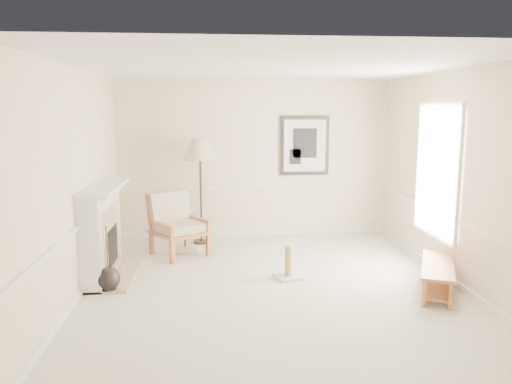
# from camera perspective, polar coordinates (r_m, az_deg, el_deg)

# --- Properties ---
(ground) EXTENTS (5.50, 5.50, 0.00)m
(ground) POSITION_cam_1_polar(r_m,az_deg,el_deg) (6.92, 1.67, -10.60)
(ground) COLOR silver
(ground) RESTS_ON ground
(room) EXTENTS (5.04, 5.54, 2.92)m
(room) POSITION_cam_1_polar(r_m,az_deg,el_deg) (6.61, 2.86, 5.05)
(room) COLOR beige
(room) RESTS_ON ground
(fireplace) EXTENTS (0.64, 1.64, 1.31)m
(fireplace) POSITION_cam_1_polar(r_m,az_deg,el_deg) (7.43, -17.18, -4.45)
(fireplace) COLOR white
(fireplace) RESTS_ON ground
(floor_vase) EXTENTS (0.31, 0.31, 0.90)m
(floor_vase) POSITION_cam_1_polar(r_m,az_deg,el_deg) (6.92, -16.52, -9.55)
(floor_vase) COLOR black
(floor_vase) RESTS_ON ground
(armchair) EXTENTS (1.09, 1.11, 1.02)m
(armchair) POSITION_cam_1_polar(r_m,az_deg,el_deg) (8.34, -9.17, -3.30)
(armchair) COLOR #A65F35
(armchair) RESTS_ON ground
(floor_lamp) EXTENTS (0.72, 0.72, 1.87)m
(floor_lamp) POSITION_cam_1_polar(r_m,az_deg,el_deg) (8.79, -6.40, 4.56)
(floor_lamp) COLOR black
(floor_lamp) RESTS_ON ground
(bench) EXTENTS (0.91, 1.36, 0.38)m
(bench) POSITION_cam_1_polar(r_m,az_deg,el_deg) (7.03, 20.03, -8.71)
(bench) COLOR #A65F35
(bench) RESTS_ON ground
(scratching_post) EXTENTS (0.43, 0.43, 0.50)m
(scratching_post) POSITION_cam_1_polar(r_m,az_deg,el_deg) (7.15, 3.74, -8.62)
(scratching_post) COLOR silver
(scratching_post) RESTS_ON ground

